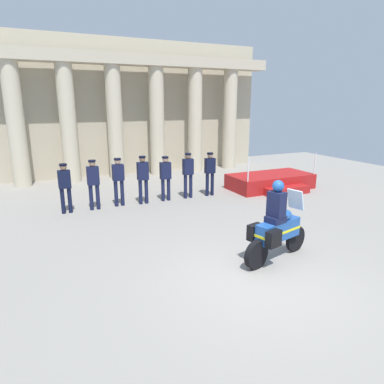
{
  "coord_description": "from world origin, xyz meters",
  "views": [
    {
      "loc": [
        -4.04,
        -5.2,
        3.55
      ],
      "look_at": [
        0.05,
        3.56,
        1.03
      ],
      "focal_mm": 32.35,
      "sensor_mm": 36.0,
      "label": 1
    }
  ],
  "objects_px": {
    "officer_in_row_6": "(210,170)",
    "officer_in_row_3": "(143,176)",
    "officer_in_row_0": "(65,184)",
    "motorcycle_with_rider": "(276,228)",
    "officer_in_row_2": "(118,178)",
    "officer_in_row_4": "(166,175)",
    "officer_in_row_1": "(93,181)",
    "officer_in_row_5": "(188,172)",
    "reviewing_stand": "(271,182)"
  },
  "relations": [
    {
      "from": "officer_in_row_0",
      "to": "officer_in_row_4",
      "type": "xyz_separation_m",
      "value": [
        3.49,
        0.02,
        0.0
      ]
    },
    {
      "from": "reviewing_stand",
      "to": "officer_in_row_5",
      "type": "relative_size",
      "value": 2.03
    },
    {
      "from": "officer_in_row_1",
      "to": "officer_in_row_6",
      "type": "height_order",
      "value": "officer_in_row_1"
    },
    {
      "from": "officer_in_row_0",
      "to": "motorcycle_with_rider",
      "type": "distance_m",
      "value": 6.97
    },
    {
      "from": "officer_in_row_2",
      "to": "motorcycle_with_rider",
      "type": "xyz_separation_m",
      "value": [
        2.21,
        -5.81,
        -0.21
      ]
    },
    {
      "from": "officer_in_row_3",
      "to": "officer_in_row_4",
      "type": "relative_size",
      "value": 1.04
    },
    {
      "from": "officer_in_row_0",
      "to": "officer_in_row_3",
      "type": "relative_size",
      "value": 0.95
    },
    {
      "from": "officer_in_row_6",
      "to": "motorcycle_with_rider",
      "type": "relative_size",
      "value": 0.82
    },
    {
      "from": "officer_in_row_5",
      "to": "motorcycle_with_rider",
      "type": "bearing_deg",
      "value": 84.55
    },
    {
      "from": "motorcycle_with_rider",
      "to": "officer_in_row_2",
      "type": "bearing_deg",
      "value": 96.43
    },
    {
      "from": "reviewing_stand",
      "to": "motorcycle_with_rider",
      "type": "bearing_deg",
      "value": -126.9
    },
    {
      "from": "officer_in_row_5",
      "to": "officer_in_row_6",
      "type": "distance_m",
      "value": 0.91
    },
    {
      "from": "officer_in_row_1",
      "to": "officer_in_row_3",
      "type": "height_order",
      "value": "officer_in_row_3"
    },
    {
      "from": "officer_in_row_4",
      "to": "motorcycle_with_rider",
      "type": "xyz_separation_m",
      "value": [
        0.49,
        -5.75,
        -0.18
      ]
    },
    {
      "from": "officer_in_row_3",
      "to": "officer_in_row_6",
      "type": "distance_m",
      "value": 2.68
    },
    {
      "from": "officer_in_row_0",
      "to": "officer_in_row_1",
      "type": "bearing_deg",
      "value": 179.11
    },
    {
      "from": "officer_in_row_4",
      "to": "officer_in_row_6",
      "type": "height_order",
      "value": "officer_in_row_6"
    },
    {
      "from": "reviewing_stand",
      "to": "officer_in_row_6",
      "type": "distance_m",
      "value": 2.95
    },
    {
      "from": "officer_in_row_0",
      "to": "officer_in_row_3",
      "type": "height_order",
      "value": "officer_in_row_3"
    },
    {
      "from": "officer_in_row_4",
      "to": "officer_in_row_1",
      "type": "bearing_deg",
      "value": -0.99
    },
    {
      "from": "officer_in_row_3",
      "to": "officer_in_row_2",
      "type": "bearing_deg",
      "value": -7.99
    },
    {
      "from": "officer_in_row_6",
      "to": "officer_in_row_4",
      "type": "bearing_deg",
      "value": -2.94
    },
    {
      "from": "motorcycle_with_rider",
      "to": "officer_in_row_3",
      "type": "bearing_deg",
      "value": 88.98
    },
    {
      "from": "officer_in_row_2",
      "to": "officer_in_row_3",
      "type": "bearing_deg",
      "value": 172.01
    },
    {
      "from": "officer_in_row_2",
      "to": "officer_in_row_5",
      "type": "xyz_separation_m",
      "value": [
        2.62,
        -0.08,
        0.01
      ]
    },
    {
      "from": "officer_in_row_3",
      "to": "officer_in_row_4",
      "type": "bearing_deg",
      "value": -178.98
    },
    {
      "from": "reviewing_stand",
      "to": "officer_in_row_1",
      "type": "relative_size",
      "value": 2.05
    },
    {
      "from": "officer_in_row_1",
      "to": "officer_in_row_3",
      "type": "relative_size",
      "value": 0.99
    },
    {
      "from": "officer_in_row_0",
      "to": "officer_in_row_2",
      "type": "height_order",
      "value": "officer_in_row_2"
    },
    {
      "from": "reviewing_stand",
      "to": "officer_in_row_4",
      "type": "height_order",
      "value": "officer_in_row_4"
    },
    {
      "from": "officer_in_row_0",
      "to": "motorcycle_with_rider",
      "type": "height_order",
      "value": "motorcycle_with_rider"
    },
    {
      "from": "officer_in_row_1",
      "to": "motorcycle_with_rider",
      "type": "xyz_separation_m",
      "value": [
        3.07,
        -5.74,
        -0.21
      ]
    },
    {
      "from": "officer_in_row_3",
      "to": "motorcycle_with_rider",
      "type": "relative_size",
      "value": 0.84
    },
    {
      "from": "officer_in_row_3",
      "to": "officer_in_row_6",
      "type": "height_order",
      "value": "officer_in_row_3"
    },
    {
      "from": "officer_in_row_3",
      "to": "officer_in_row_6",
      "type": "xyz_separation_m",
      "value": [
        2.67,
        -0.01,
        -0.02
      ]
    },
    {
      "from": "officer_in_row_2",
      "to": "officer_in_row_4",
      "type": "xyz_separation_m",
      "value": [
        1.72,
        -0.06,
        -0.03
      ]
    },
    {
      "from": "officer_in_row_4",
      "to": "officer_in_row_6",
      "type": "relative_size",
      "value": 0.98
    },
    {
      "from": "officer_in_row_5",
      "to": "reviewing_stand",
      "type": "bearing_deg",
      "value": 176.2
    },
    {
      "from": "reviewing_stand",
      "to": "officer_in_row_6",
      "type": "bearing_deg",
      "value": 177.41
    },
    {
      "from": "reviewing_stand",
      "to": "officer_in_row_1",
      "type": "distance_m",
      "value": 7.29
    },
    {
      "from": "officer_in_row_0",
      "to": "officer_in_row_4",
      "type": "height_order",
      "value": "officer_in_row_4"
    },
    {
      "from": "officer_in_row_2",
      "to": "officer_in_row_4",
      "type": "relative_size",
      "value": 1.03
    },
    {
      "from": "officer_in_row_0",
      "to": "motorcycle_with_rider",
      "type": "xyz_separation_m",
      "value": [
        3.97,
        -5.73,
        -0.18
      ]
    },
    {
      "from": "reviewing_stand",
      "to": "officer_in_row_3",
      "type": "relative_size",
      "value": 2.02
    },
    {
      "from": "reviewing_stand",
      "to": "officer_in_row_4",
      "type": "bearing_deg",
      "value": 177.79
    },
    {
      "from": "officer_in_row_6",
      "to": "officer_in_row_3",
      "type": "bearing_deg",
      "value": -1.66
    },
    {
      "from": "officer_in_row_1",
      "to": "officer_in_row_6",
      "type": "bearing_deg",
      "value": 178.21
    },
    {
      "from": "officer_in_row_5",
      "to": "motorcycle_with_rider",
      "type": "height_order",
      "value": "motorcycle_with_rider"
    },
    {
      "from": "officer_in_row_3",
      "to": "motorcycle_with_rider",
      "type": "height_order",
      "value": "motorcycle_with_rider"
    },
    {
      "from": "officer_in_row_4",
      "to": "officer_in_row_3",
      "type": "bearing_deg",
      "value": 1.02
    }
  ]
}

